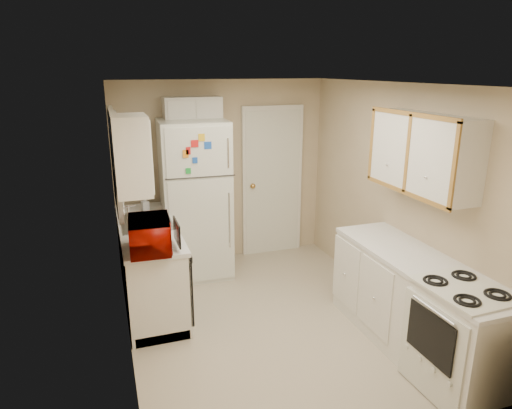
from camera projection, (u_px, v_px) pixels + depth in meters
name	position (u px, v px, depth m)	size (l,w,h in m)	color
floor	(272.00, 324.00, 4.69)	(3.80, 3.80, 0.00)	beige
ceiling	(274.00, 84.00, 4.00)	(3.80, 3.80, 0.00)	white
wall_left	(121.00, 230.00, 3.92)	(3.80, 3.80, 0.00)	#BFAB8A
wall_right	(398.00, 201.00, 4.78)	(3.80, 3.80, 0.00)	#BFAB8A
wall_back	(222.00, 172.00, 6.07)	(2.80, 2.80, 0.00)	#BFAB8A
wall_front	(390.00, 310.00, 2.63)	(2.80, 2.80, 0.00)	#BFAB8A
left_counter	(150.00, 264.00, 5.04)	(0.60, 1.80, 0.90)	silver
dishwasher	(186.00, 280.00, 4.58)	(0.03, 0.58, 0.72)	black
sink	(146.00, 225.00, 5.06)	(0.54, 0.74, 0.16)	gray
microwave	(150.00, 235.00, 4.22)	(0.30, 0.55, 0.36)	#940900
soap_bottle	(145.00, 203.00, 5.41)	(0.08, 0.08, 0.18)	silver
window_blinds	(116.00, 161.00, 4.77)	(0.10, 0.98, 1.08)	silver
upper_cabinet_left	(131.00, 155.00, 3.99)	(0.30, 0.45, 0.70)	silver
refrigerator	(195.00, 199.00, 5.65)	(0.80, 0.78, 1.95)	silver
cabinet_over_fridge	(192.00, 113.00, 5.58)	(0.70, 0.30, 0.40)	silver
interior_door	(272.00, 182.00, 6.30)	(0.86, 0.06, 2.08)	silver
right_counter	(415.00, 305.00, 4.18)	(0.60, 2.00, 0.90)	silver
stove	(457.00, 345.00, 3.64)	(0.55, 0.68, 0.82)	silver
upper_cabinet_right	(423.00, 153.00, 4.11)	(0.30, 1.20, 0.70)	silver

